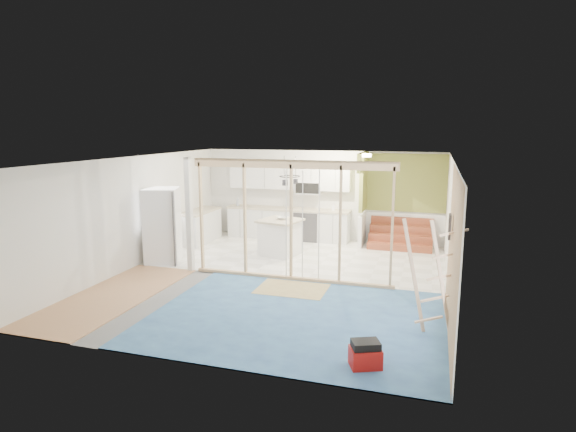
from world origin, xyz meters
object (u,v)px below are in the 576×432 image
(island, at_px, (280,238))
(toolbox, at_px, (365,355))
(fridge, at_px, (163,226))
(ladder, at_px, (431,277))

(island, height_order, toolbox, island)
(fridge, xyz_separation_m, ladder, (6.26, -2.48, 0.04))
(toolbox, xyz_separation_m, ladder, (0.80, 1.37, 0.76))
(fridge, xyz_separation_m, toolbox, (5.46, -3.85, -0.72))
(toolbox, relative_size, ladder, 0.27)
(fridge, distance_m, island, 2.94)
(fridge, bearing_deg, toolbox, -54.37)
(island, bearing_deg, fridge, -138.21)
(toolbox, bearing_deg, ladder, 36.42)
(fridge, relative_size, ladder, 0.98)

